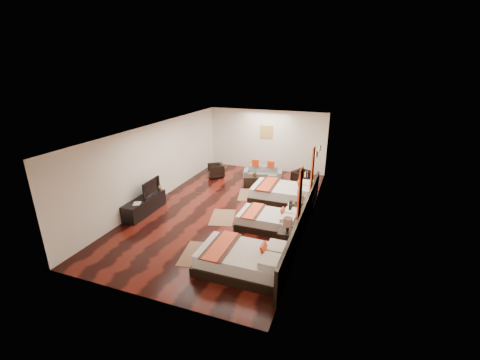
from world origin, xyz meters
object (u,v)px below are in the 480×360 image
at_px(bed_near, 244,260).
at_px(coffee_table, 256,181).
at_px(nightstand_b, 300,209).
at_px(tv, 149,187).
at_px(nightstand_a, 287,238).
at_px(figurine, 156,185).
at_px(armchair_right, 302,178).
at_px(bed_mid, 269,220).
at_px(book, 133,204).
at_px(bed_far, 285,194).
at_px(armchair_left, 216,171).
at_px(tv_console, 145,205).
at_px(table_plant, 255,173).
at_px(sofa, 263,172).

xyz_separation_m(bed_near, coffee_table, (-1.49, 5.61, -0.09)).
relative_size(nightstand_b, tv, 0.79).
relative_size(nightstand_a, coffee_table, 0.90).
relative_size(figurine, armchair_right, 0.51).
bearing_deg(bed_near, tv, 153.24).
height_order(nightstand_a, armchair_right, nightstand_a).
relative_size(bed_mid, book, 6.17).
bearing_deg(coffee_table, bed_far, -39.11).
height_order(book, armchair_left, armchair_left).
bearing_deg(tv_console, bed_far, 31.48).
bearing_deg(bed_far, nightstand_a, -76.25).
relative_size(bed_mid, armchair_left, 2.82).
bearing_deg(nightstand_a, tv, 171.46).
distance_m(book, armchair_left, 4.75).
height_order(nightstand_a, tv, tv).
xyz_separation_m(bed_near, bed_mid, (-0.00, 2.31, -0.04)).
bearing_deg(bed_far, tv, -150.89).
distance_m(tv, table_plant, 4.39).
bearing_deg(armchair_right, book, 161.88).
bearing_deg(bed_near, armchair_right, 87.25).
bearing_deg(bed_near, bed_far, 89.98).
distance_m(bed_far, sofa, 2.71).
bearing_deg(armchair_right, table_plant, 134.65).
bearing_deg(coffee_table, bed_near, -75.17).
distance_m(nightstand_a, nightstand_b, 1.98).
bearing_deg(bed_mid, tv_console, -173.55).
bearing_deg(book, sofa, 63.18).
relative_size(figurine, coffee_table, 0.35).
distance_m(tv, sofa, 5.32).
bearing_deg(sofa, armchair_left, -172.51).
xyz_separation_m(bed_mid, figurine, (-4.19, 0.27, 0.48)).
bearing_deg(coffee_table, tv, -127.10).
height_order(book, table_plant, table_plant).
bearing_deg(bed_mid, armchair_right, 85.61).
bearing_deg(tv_console, armchair_left, 79.87).
bearing_deg(armchair_right, coffee_table, 134.84).
bearing_deg(nightstand_a, nightstand_b, 90.00).
bearing_deg(bed_near, book, 162.83).
height_order(bed_near, tv, tv).
bearing_deg(bed_far, book, -143.51).
xyz_separation_m(figurine, armchair_left, (0.74, 3.41, -0.43)).
relative_size(nightstand_b, figurine, 2.22).
bearing_deg(table_plant, tv, -126.75).
bearing_deg(coffee_table, nightstand_b, -45.56).
bearing_deg(figurine, sofa, 56.44).
xyz_separation_m(bed_mid, bed_far, (0.01, 2.10, 0.06)).
bearing_deg(tv_console, table_plant, 54.69).
bearing_deg(figurine, bed_mid, -3.66).
bearing_deg(nightstand_b, armchair_left, 147.82).
relative_size(figurine, sofa, 0.21).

